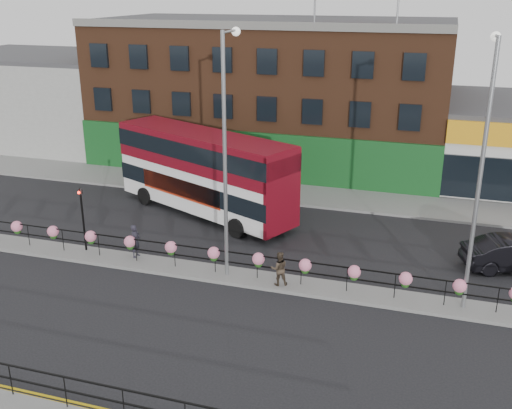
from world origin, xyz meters
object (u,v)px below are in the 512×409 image
(double_decker_bus, at_px, (204,165))
(lamp_column_east, at_px, (483,154))
(pedestrian_a, at_px, (135,241))
(lamp_column_west, at_px, (227,136))
(pedestrian_b, at_px, (279,268))

(double_decker_bus, distance_m, lamp_column_east, 16.11)
(pedestrian_a, distance_m, lamp_column_west, 7.32)
(pedestrian_b, distance_m, lamp_column_west, 6.13)
(pedestrian_a, height_order, pedestrian_b, pedestrian_a)
(lamp_column_west, distance_m, lamp_column_east, 10.18)
(pedestrian_a, relative_size, lamp_column_west, 0.15)
(lamp_column_west, bearing_deg, lamp_column_east, 0.53)
(double_decker_bus, distance_m, pedestrian_b, 10.11)
(double_decker_bus, height_order, pedestrian_a, double_decker_bus)
(double_decker_bus, xyz_separation_m, lamp_column_west, (3.97, -6.94, 3.54))
(lamp_column_east, bearing_deg, double_decker_bus, 154.19)
(double_decker_bus, bearing_deg, lamp_column_west, -60.22)
(pedestrian_b, distance_m, lamp_column_east, 9.48)
(pedestrian_a, bearing_deg, pedestrian_b, -92.53)
(double_decker_bus, relative_size, lamp_column_east, 1.11)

